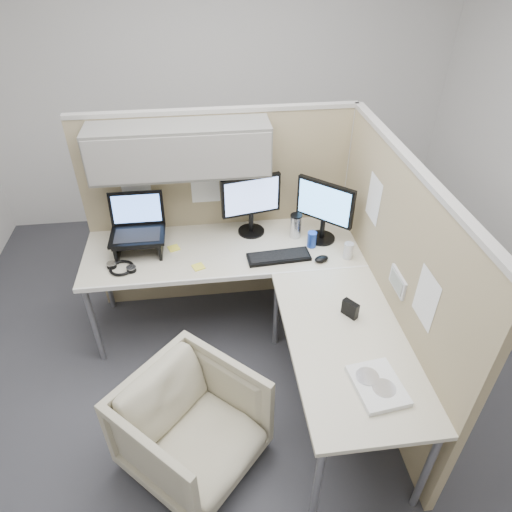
{
  "coord_description": "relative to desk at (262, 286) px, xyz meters",
  "views": [
    {
      "loc": [
        -0.2,
        -2.16,
        2.66
      ],
      "look_at": [
        0.1,
        0.25,
        0.85
      ],
      "focal_mm": 32.0,
      "sensor_mm": 36.0,
      "label": 1
    }
  ],
  "objects": [
    {
      "name": "ground",
      "position": [
        -0.12,
        -0.13,
        -0.69
      ],
      "size": [
        4.5,
        4.5,
        0.0
      ],
      "primitive_type": "plane",
      "color": "#35353A",
      "rests_on": "ground"
    },
    {
      "name": "partition_back",
      "position": [
        -0.34,
        0.7,
        0.41
      ],
      "size": [
        2.0,
        0.36,
        1.63
      ],
      "color": "tan",
      "rests_on": "ground"
    },
    {
      "name": "partition_right",
      "position": [
        0.78,
        -0.19,
        0.13
      ],
      "size": [
        0.07,
        2.03,
        1.63
      ],
      "color": "tan",
      "rests_on": "ground"
    },
    {
      "name": "desk",
      "position": [
        0.0,
        0.0,
        0.0
      ],
      "size": [
        2.0,
        1.98,
        0.73
      ],
      "color": "beige",
      "rests_on": "ground"
    },
    {
      "name": "office_chair",
      "position": [
        -0.5,
        -0.75,
        -0.34
      ],
      "size": [
        0.93,
        0.94,
        0.7
      ],
      "primitive_type": "imported",
      "rotation": [
        0.0,
        0.0,
        0.81
      ],
      "color": "beige",
      "rests_on": "ground"
    },
    {
      "name": "monitor_left",
      "position": [
        -0.0,
        0.59,
        0.32
      ],
      "size": [
        0.44,
        0.2,
        0.47
      ],
      "rotation": [
        0.0,
        0.0,
        0.2
      ],
      "color": "black",
      "rests_on": "desk"
    },
    {
      "name": "monitor_right",
      "position": [
        0.51,
        0.44,
        0.32
      ],
      "size": [
        0.35,
        0.33,
        0.47
      ],
      "rotation": [
        0.0,
        0.0,
        -0.75
      ],
      "color": "black",
      "rests_on": "desk"
    },
    {
      "name": "laptop_station",
      "position": [
        -0.82,
        0.47,
        0.19
      ],
      "size": [
        0.38,
        0.32,
        0.39
      ],
      "color": "black",
      "rests_on": "desk"
    },
    {
      "name": "keyboard",
      "position": [
        0.15,
        0.24,
        0.05
      ],
      "size": [
        0.45,
        0.18,
        0.02
      ],
      "primitive_type": "cube",
      "rotation": [
        0.0,
        0.0,
        0.07
      ],
      "color": "black",
      "rests_on": "desk"
    },
    {
      "name": "mouse",
      "position": [
        0.44,
        0.17,
        0.06
      ],
      "size": [
        0.12,
        0.1,
        0.04
      ],
      "primitive_type": "ellipsoid",
      "rotation": [
        0.0,
        0.0,
        0.34
      ],
      "color": "black",
      "rests_on": "desk"
    },
    {
      "name": "travel_mug",
      "position": [
        0.32,
        0.5,
        0.14
      ],
      "size": [
        0.09,
        0.09,
        0.19
      ],
      "color": "silver",
      "rests_on": "desk"
    },
    {
      "name": "soda_can_green",
      "position": [
        0.63,
        0.19,
        0.1
      ],
      "size": [
        0.07,
        0.07,
        0.12
      ],
      "primitive_type": "cylinder",
      "color": "silver",
      "rests_on": "desk"
    },
    {
      "name": "soda_can_silver",
      "position": [
        0.41,
        0.35,
        0.1
      ],
      "size": [
        0.07,
        0.07,
        0.12
      ],
      "primitive_type": "cylinder",
      "color": "#1E3FA5",
      "rests_on": "desk"
    },
    {
      "name": "sticky_note_c",
      "position": [
        -0.59,
        0.45,
        0.05
      ],
      "size": [
        0.1,
        0.1,
        0.01
      ],
      "primitive_type": "cube",
      "rotation": [
        0.0,
        0.0,
        0.37
      ],
      "color": "#F8EB41",
      "rests_on": "desk"
    },
    {
      "name": "sticky_note_a",
      "position": [
        -0.41,
        0.21,
        0.05
      ],
      "size": [
        0.1,
        0.1,
        0.01
      ],
      "primitive_type": "cube",
      "rotation": [
        0.0,
        0.0,
        0.38
      ],
      "color": "#F8EB41",
      "rests_on": "desk"
    },
    {
      "name": "headphones",
      "position": [
        -0.93,
        0.25,
        0.06
      ],
      "size": [
        0.23,
        0.23,
        0.03
      ],
      "rotation": [
        0.0,
        0.0,
        -0.41
      ],
      "color": "black",
      "rests_on": "desk"
    },
    {
      "name": "paper_stack",
      "position": [
        0.47,
        -0.91,
        0.06
      ],
      "size": [
        0.27,
        0.32,
        0.03
      ],
      "rotation": [
        0.0,
        0.0,
        0.12
      ],
      "color": "white",
      "rests_on": "desk"
    },
    {
      "name": "desk_clock",
      "position": [
        0.48,
        -0.38,
        0.09
      ],
      "size": [
        0.09,
        0.11,
        0.1
      ],
      "rotation": [
        0.0,
        0.0,
        -0.95
      ],
      "color": "black",
      "rests_on": "desk"
    }
  ]
}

